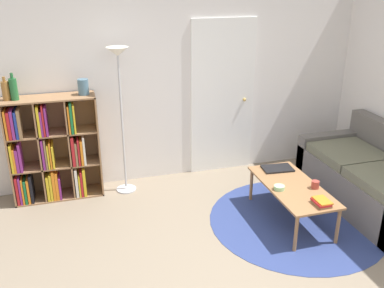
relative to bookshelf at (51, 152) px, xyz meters
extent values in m
cube|color=silver|center=(1.61, 0.21, 0.72)|extent=(7.66, 0.05, 2.60)
cube|color=white|center=(2.16, 0.18, 0.42)|extent=(0.85, 0.02, 2.00)
sphere|color=tan|center=(2.46, 0.15, 0.38)|extent=(0.04, 0.04, 0.04)
cylinder|color=navy|center=(2.49, -1.31, -0.57)|extent=(1.87, 1.87, 0.01)
cube|color=#936B47|center=(-0.44, 0.00, 0.04)|extent=(0.02, 0.34, 1.22)
cube|color=#936B47|center=(0.54, 0.00, 0.04)|extent=(0.02, 0.34, 1.22)
cube|color=#936B47|center=(0.05, 0.00, 0.64)|extent=(1.00, 0.34, 0.02)
cube|color=#936B47|center=(0.05, 0.00, -0.57)|extent=(1.00, 0.34, 0.02)
cube|color=#936B47|center=(0.05, 0.16, 0.04)|extent=(1.00, 0.02, 1.22)
cube|color=#936B47|center=(-0.11, 0.00, 0.04)|extent=(0.02, 0.32, 1.19)
cube|color=#936B47|center=(0.21, 0.00, 0.04)|extent=(0.02, 0.32, 1.19)
cube|color=#936B47|center=(0.05, 0.00, -0.16)|extent=(0.97, 0.32, 0.02)
cube|color=#936B47|center=(0.05, 0.00, 0.23)|extent=(0.97, 0.32, 0.02)
cube|color=#B21E23|center=(-0.41, -0.04, -0.39)|extent=(0.03, 0.24, 0.34)
cube|color=#7F287A|center=(-0.38, -0.05, -0.39)|extent=(0.02, 0.22, 0.33)
cube|color=orange|center=(-0.35, -0.07, -0.41)|extent=(0.02, 0.20, 0.31)
cube|color=#196B38|center=(-0.33, -0.04, -0.42)|extent=(0.03, 0.24, 0.28)
cube|color=orange|center=(-0.29, -0.06, -0.41)|extent=(0.03, 0.21, 0.29)
cube|color=black|center=(-0.26, -0.03, -0.39)|extent=(0.03, 0.27, 0.34)
cube|color=gold|center=(-0.08, -0.04, -0.41)|extent=(0.03, 0.25, 0.30)
cube|color=gold|center=(-0.04, -0.04, -0.40)|extent=(0.03, 0.25, 0.32)
cube|color=orange|center=(-0.01, -0.05, -0.38)|extent=(0.03, 0.23, 0.36)
cube|color=orange|center=(0.02, -0.03, -0.39)|extent=(0.03, 0.27, 0.34)
cube|color=#7F287A|center=(0.05, -0.05, -0.42)|extent=(0.02, 0.22, 0.27)
cube|color=silver|center=(0.25, -0.03, -0.38)|extent=(0.03, 0.26, 0.35)
cube|color=gold|center=(0.28, -0.03, -0.42)|extent=(0.02, 0.27, 0.27)
cube|color=#B21E23|center=(0.30, -0.04, -0.40)|extent=(0.03, 0.25, 0.31)
cube|color=gold|center=(0.34, -0.07, -0.39)|extent=(0.03, 0.19, 0.34)
cube|color=gold|center=(-0.41, -0.07, 0.01)|extent=(0.02, 0.20, 0.33)
cube|color=orange|center=(-0.39, -0.06, -0.02)|extent=(0.02, 0.22, 0.28)
cube|color=#7F287A|center=(-0.36, -0.05, -0.02)|extent=(0.03, 0.23, 0.27)
cube|color=#7F287A|center=(-0.32, -0.06, 0.01)|extent=(0.03, 0.22, 0.33)
cube|color=#7F287A|center=(-0.08, -0.07, 0.02)|extent=(0.02, 0.20, 0.35)
cube|color=olive|center=(-0.05, -0.07, 0.02)|extent=(0.02, 0.19, 0.35)
cube|color=gold|center=(-0.03, -0.03, -0.01)|extent=(0.02, 0.27, 0.28)
cube|color=orange|center=(0.00, -0.03, 0.00)|extent=(0.02, 0.27, 0.31)
cube|color=gold|center=(0.02, -0.03, -0.02)|extent=(0.02, 0.26, 0.27)
cube|color=#B21E23|center=(0.25, -0.05, 0.02)|extent=(0.03, 0.23, 0.35)
cube|color=olive|center=(0.28, -0.07, -0.01)|extent=(0.02, 0.19, 0.28)
cube|color=#B21E23|center=(0.31, -0.03, 0.00)|extent=(0.02, 0.27, 0.31)
cube|color=orange|center=(0.34, -0.06, 0.00)|extent=(0.03, 0.21, 0.30)
cube|color=silver|center=(0.37, -0.05, 0.02)|extent=(0.02, 0.23, 0.34)
cube|color=orange|center=(-0.41, -0.03, 0.40)|extent=(0.02, 0.26, 0.32)
cube|color=#B21E23|center=(-0.38, -0.04, 0.40)|extent=(0.03, 0.25, 0.31)
cube|color=#7F287A|center=(-0.35, -0.06, 0.40)|extent=(0.03, 0.22, 0.32)
cube|color=navy|center=(-0.31, -0.03, 0.40)|extent=(0.03, 0.27, 0.31)
cube|color=olive|center=(-0.28, -0.07, 0.40)|extent=(0.03, 0.19, 0.32)
cube|color=gold|center=(-0.08, -0.06, 0.41)|extent=(0.03, 0.21, 0.34)
cube|color=#7F287A|center=(-0.05, -0.04, 0.39)|extent=(0.02, 0.25, 0.29)
cube|color=#B21E23|center=(-0.03, -0.03, 0.42)|extent=(0.02, 0.27, 0.35)
cube|color=#7F287A|center=(0.00, -0.03, 0.41)|extent=(0.02, 0.27, 0.33)
cube|color=orange|center=(0.24, -0.04, 0.40)|extent=(0.02, 0.24, 0.32)
cube|color=#196B38|center=(0.27, -0.05, 0.42)|extent=(0.03, 0.23, 0.36)
cube|color=gold|center=(0.30, -0.03, 0.41)|extent=(0.02, 0.27, 0.33)
cylinder|color=#B7B7BC|center=(0.83, -0.08, -0.57)|extent=(0.24, 0.24, 0.01)
cylinder|color=#B7B7BC|center=(0.83, -0.08, 0.30)|extent=(0.02, 0.02, 1.65)
cone|color=white|center=(0.83, -0.08, 1.12)|extent=(0.25, 0.25, 0.10)
cube|color=#66605B|center=(3.47, -1.23, -0.35)|extent=(0.91, 1.79, 0.45)
cube|color=#66605B|center=(3.47, -0.41, -0.28)|extent=(0.91, 0.16, 0.59)
cube|color=#686852|center=(3.39, -0.86, -0.08)|extent=(0.71, 0.72, 0.10)
cube|color=#996B42|center=(2.44, -1.27, -0.17)|extent=(0.54, 1.13, 0.02)
cylinder|color=#996B42|center=(2.21, -1.79, -0.38)|extent=(0.04, 0.04, 0.39)
cylinder|color=#996B42|center=(2.21, -0.74, -0.38)|extent=(0.04, 0.04, 0.39)
cylinder|color=#996B42|center=(2.67, -1.79, -0.38)|extent=(0.04, 0.04, 0.39)
cylinder|color=#996B42|center=(2.67, -0.74, -0.38)|extent=(0.04, 0.04, 0.39)
cube|color=black|center=(2.47, -0.86, -0.15)|extent=(0.36, 0.25, 0.02)
cylinder|color=#9ED193|center=(2.26, -1.31, -0.14)|extent=(0.11, 0.11, 0.04)
cube|color=olive|center=(2.50, -1.71, -0.15)|extent=(0.13, 0.19, 0.02)
cube|color=#B21E23|center=(2.50, -1.71, -0.13)|extent=(0.13, 0.19, 0.02)
cube|color=orange|center=(2.51, -1.71, -0.11)|extent=(0.13, 0.19, 0.01)
cylinder|color=#A33D33|center=(2.63, -1.38, -0.12)|extent=(0.08, 0.08, 0.08)
cylinder|color=olive|center=(-0.37, 0.00, 0.75)|extent=(0.08, 0.08, 0.20)
cylinder|color=olive|center=(-0.37, 0.00, 0.88)|extent=(0.03, 0.03, 0.05)
cylinder|color=#236633|center=(-0.29, -0.01, 0.77)|extent=(0.08, 0.08, 0.23)
cylinder|color=#236633|center=(-0.29, -0.01, 0.91)|extent=(0.03, 0.03, 0.06)
cylinder|color=slate|center=(0.43, 0.00, 0.74)|extent=(0.12, 0.12, 0.18)
camera|label=1|loc=(0.29, -4.82, 1.93)|focal=40.00mm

